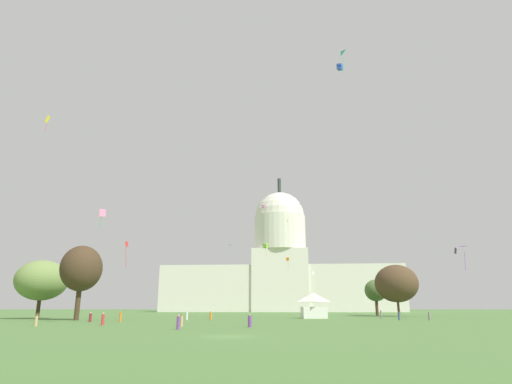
{
  "coord_description": "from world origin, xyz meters",
  "views": [
    {
      "loc": [
        5.27,
        -36.15,
        2.31
      ],
      "look_at": [
        -4.11,
        72.97,
        31.68
      ],
      "focal_mm": 30.14,
      "sensor_mm": 36.0,
      "label": 1
    }
  ],
  "objects_px": {
    "person_tan_mid_left": "(36,321)",
    "kite_gold_high": "(288,222)",
    "person_tan_front_center": "(181,321)",
    "person_white_edge_east": "(187,316)",
    "kite_blue_high": "(340,67)",
    "tree_west_far": "(42,280)",
    "person_orange_near_tree_east": "(211,316)",
    "tree_west_near": "(81,269)",
    "person_denim_lawn_far_right": "(399,316)",
    "kite_magenta_high": "(264,206)",
    "kite_pink_low": "(102,214)",
    "capitol_building": "(280,269)",
    "person_purple_deep_crowd": "(178,323)",
    "tree_east_mid": "(376,291)",
    "kite_violet_low": "(462,250)",
    "kite_yellow_high": "(47,120)",
    "person_maroon_near_tent": "(90,318)",
    "kite_black_low": "(456,251)",
    "person_purple_front_left": "(250,321)",
    "event_tent": "(314,305)",
    "kite_white_low": "(313,273)",
    "person_orange_lawn_far_left": "(120,317)",
    "kite_turquoise_high": "(299,205)",
    "kite_green_mid": "(230,246)",
    "person_grey_mid_center": "(381,315)",
    "kite_cyan_high": "(341,54)",
    "kite_orange_low": "(288,259)",
    "person_grey_back_center": "(429,316)"
  },
  "relations": [
    {
      "from": "kite_orange_low",
      "to": "event_tent",
      "type": "bearing_deg",
      "value": -82.87
    },
    {
      "from": "kite_turquoise_high",
      "to": "kite_yellow_high",
      "type": "height_order",
      "value": "kite_turquoise_high"
    },
    {
      "from": "person_tan_front_center",
      "to": "kite_white_low",
      "type": "height_order",
      "value": "kite_white_low"
    },
    {
      "from": "person_white_edge_east",
      "to": "kite_magenta_high",
      "type": "height_order",
      "value": "kite_magenta_high"
    },
    {
      "from": "kite_blue_high",
      "to": "kite_yellow_high",
      "type": "height_order",
      "value": "kite_blue_high"
    },
    {
      "from": "person_purple_deep_crowd",
      "to": "person_white_edge_east",
      "type": "bearing_deg",
      "value": -85.29
    },
    {
      "from": "person_white_edge_east",
      "to": "kite_blue_high",
      "type": "relative_size",
      "value": 1.19
    },
    {
      "from": "tree_east_mid",
      "to": "kite_violet_low",
      "type": "bearing_deg",
      "value": -79.73
    },
    {
      "from": "tree_west_near",
      "to": "tree_east_mid",
      "type": "height_order",
      "value": "tree_west_near"
    },
    {
      "from": "kite_pink_low",
      "to": "person_tan_mid_left",
      "type": "bearing_deg",
      "value": -103.94
    },
    {
      "from": "person_tan_mid_left",
      "to": "kite_gold_high",
      "type": "distance_m",
      "value": 137.22
    },
    {
      "from": "kite_white_low",
      "to": "person_denim_lawn_far_right",
      "type": "bearing_deg",
      "value": 106.42
    },
    {
      "from": "kite_turquoise_high",
      "to": "kite_orange_low",
      "type": "distance_m",
      "value": 39.79
    },
    {
      "from": "kite_magenta_high",
      "to": "kite_black_low",
      "type": "bearing_deg",
      "value": -23.95
    },
    {
      "from": "person_tan_mid_left",
      "to": "kite_white_low",
      "type": "xyz_separation_m",
      "value": [
        38.27,
        93.25,
        12.54
      ]
    },
    {
      "from": "kite_gold_high",
      "to": "kite_magenta_high",
      "type": "bearing_deg",
      "value": 21.71
    },
    {
      "from": "person_purple_deep_crowd",
      "to": "kite_magenta_high",
      "type": "xyz_separation_m",
      "value": [
        0.71,
        124.73,
        41.53
      ]
    },
    {
      "from": "kite_pink_low",
      "to": "kite_white_low",
      "type": "bearing_deg",
      "value": 73.67
    },
    {
      "from": "capitol_building",
      "to": "person_orange_near_tree_east",
      "type": "height_order",
      "value": "capitol_building"
    },
    {
      "from": "person_purple_deep_crowd",
      "to": "kite_pink_low",
      "type": "relative_size",
      "value": 0.5
    },
    {
      "from": "kite_gold_high",
      "to": "kite_cyan_high",
      "type": "height_order",
      "value": "kite_cyan_high"
    },
    {
      "from": "kite_yellow_high",
      "to": "event_tent",
      "type": "bearing_deg",
      "value": -13.83
    },
    {
      "from": "capitol_building",
      "to": "person_purple_deep_crowd",
      "type": "bearing_deg",
      "value": -92.03
    },
    {
      "from": "person_purple_deep_crowd",
      "to": "kite_cyan_high",
      "type": "height_order",
      "value": "kite_cyan_high"
    },
    {
      "from": "kite_black_low",
      "to": "kite_pink_low",
      "type": "relative_size",
      "value": 0.37
    },
    {
      "from": "tree_west_far",
      "to": "person_orange_near_tree_east",
      "type": "bearing_deg",
      "value": -2.79
    },
    {
      "from": "person_white_edge_east",
      "to": "person_tan_mid_left",
      "type": "relative_size",
      "value": 1.1
    },
    {
      "from": "person_grey_back_center",
      "to": "kite_black_low",
      "type": "xyz_separation_m",
      "value": [
        4.83,
        -2.74,
        11.18
      ]
    },
    {
      "from": "person_maroon_near_tent",
      "to": "person_purple_front_left",
      "type": "height_order",
      "value": "person_maroon_near_tent"
    },
    {
      "from": "person_tan_mid_left",
      "to": "person_orange_near_tree_east",
      "type": "bearing_deg",
      "value": -151.06
    },
    {
      "from": "capitol_building",
      "to": "tree_west_near",
      "type": "bearing_deg",
      "value": -103.32
    },
    {
      "from": "person_tan_mid_left",
      "to": "person_purple_deep_crowd",
      "type": "distance_m",
      "value": 20.36
    },
    {
      "from": "kite_green_mid",
      "to": "kite_cyan_high",
      "type": "relative_size",
      "value": 0.66
    },
    {
      "from": "person_maroon_near_tent",
      "to": "kite_black_low",
      "type": "height_order",
      "value": "kite_black_low"
    },
    {
      "from": "person_purple_deep_crowd",
      "to": "kite_gold_high",
      "type": "height_order",
      "value": "kite_gold_high"
    },
    {
      "from": "person_white_edge_east",
      "to": "person_purple_front_left",
      "type": "xyz_separation_m",
      "value": [
        14.23,
        -26.98,
        -0.08
      ]
    },
    {
      "from": "kite_orange_low",
      "to": "person_denim_lawn_far_right",
      "type": "bearing_deg",
      "value": -69.65
    },
    {
      "from": "person_grey_back_center",
      "to": "kite_cyan_high",
      "type": "xyz_separation_m",
      "value": [
        -14.03,
        -9.0,
        47.67
      ]
    },
    {
      "from": "person_orange_near_tree_east",
      "to": "kite_turquoise_high",
      "type": "xyz_separation_m",
      "value": [
        18.48,
        83.21,
        40.53
      ]
    },
    {
      "from": "person_denim_lawn_far_right",
      "to": "kite_violet_low",
      "type": "xyz_separation_m",
      "value": [
        12.76,
        0.83,
        11.93
      ]
    },
    {
      "from": "kite_cyan_high",
      "to": "kite_pink_low",
      "type": "distance_m",
      "value": 51.66
    },
    {
      "from": "person_tan_mid_left",
      "to": "person_tan_front_center",
      "type": "bearing_deg",
      "value": 147.7
    },
    {
      "from": "person_orange_near_tree_east",
      "to": "person_orange_lawn_far_left",
      "type": "bearing_deg",
      "value": -74.29
    },
    {
      "from": "kite_pink_low",
      "to": "event_tent",
      "type": "bearing_deg",
      "value": 51.32
    },
    {
      "from": "person_grey_mid_center",
      "to": "kite_pink_low",
      "type": "relative_size",
      "value": 0.56
    },
    {
      "from": "person_grey_mid_center",
      "to": "person_orange_near_tree_east",
      "type": "bearing_deg",
      "value": 117.14
    },
    {
      "from": "tree_west_near",
      "to": "person_denim_lawn_far_right",
      "type": "distance_m",
      "value": 58.74
    },
    {
      "from": "kite_blue_high",
      "to": "kite_green_mid",
      "type": "height_order",
      "value": "kite_blue_high"
    },
    {
      "from": "person_purple_deep_crowd",
      "to": "kite_magenta_high",
      "type": "relative_size",
      "value": 0.56
    },
    {
      "from": "person_orange_lawn_far_left",
      "to": "kite_pink_low",
      "type": "height_order",
      "value": "kite_pink_low"
    }
  ]
}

